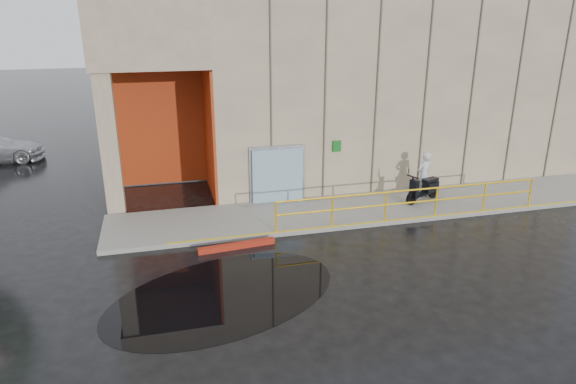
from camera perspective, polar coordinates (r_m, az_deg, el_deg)
name	(u,v)px	position (r m, az deg, el deg)	size (l,w,h in m)	color
ground	(321,280)	(14.11, 3.64, -9.73)	(120.00, 120.00, 0.00)	black
sidewalk	(387,206)	(19.26, 10.91, -1.58)	(20.00, 3.00, 0.15)	gray
building	(355,72)	(24.54, 7.45, 13.06)	(20.00, 10.17, 8.00)	gray
guardrail	(411,203)	(18.03, 13.53, -1.19)	(9.56, 0.06, 1.03)	#E7AB0C
person	(424,175)	(20.04, 14.87, 1.87)	(0.65, 0.42, 1.77)	silver
scooter	(424,182)	(19.64, 14.90, 1.11)	(1.75, 1.12, 1.32)	black
red_curb	(237,246)	(15.86, -5.71, -5.97)	(2.40, 0.18, 0.18)	#9E2311
puddle	(224,295)	(13.51, -7.16, -11.27)	(6.30, 3.87, 0.01)	black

